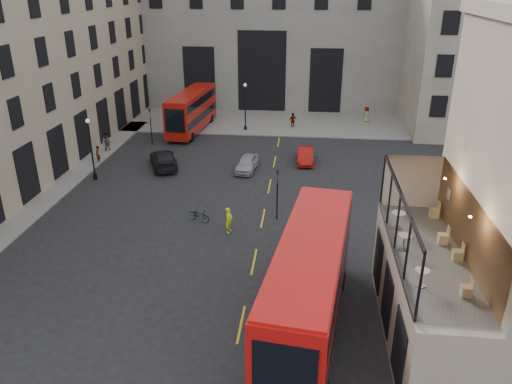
# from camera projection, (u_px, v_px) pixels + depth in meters

# --- Properties ---
(ground) EXTENTS (140.00, 140.00, 0.00)m
(ground) POSITION_uv_depth(u_px,v_px,m) (281.00, 327.00, 24.76)
(ground) COLOR black
(ground) RESTS_ON ground
(host_frontage) EXTENTS (3.00, 11.00, 4.50)m
(host_frontage) POSITION_uv_depth(u_px,v_px,m) (421.00, 297.00, 23.25)
(host_frontage) COLOR tan
(host_frontage) RESTS_ON ground
(cafe_floor) EXTENTS (3.00, 10.00, 0.10)m
(cafe_floor) POSITION_uv_depth(u_px,v_px,m) (428.00, 254.00, 22.33)
(cafe_floor) COLOR slate
(cafe_floor) RESTS_ON host_frontage
(gateway) EXTENTS (35.00, 10.60, 18.00)m
(gateway) POSITION_uv_depth(u_px,v_px,m) (266.00, 32.00, 65.32)
(gateway) COLOR gray
(gateway) RESTS_ON ground
(building_right) EXTENTS (16.60, 18.60, 20.00)m
(building_right) POSITION_uv_depth(u_px,v_px,m) (484.00, 32.00, 55.21)
(building_right) COLOR #AAA289
(building_right) RESTS_ON ground
(pavement_far) EXTENTS (40.00, 12.00, 0.12)m
(pavement_far) POSITION_uv_depth(u_px,v_px,m) (250.00, 121.00, 60.00)
(pavement_far) COLOR slate
(pavement_far) RESTS_ON ground
(pavement_left) EXTENTS (8.00, 48.00, 0.12)m
(pavement_left) POSITION_uv_depth(u_px,v_px,m) (1.00, 205.00, 37.79)
(pavement_left) COLOR slate
(pavement_left) RESTS_ON ground
(traffic_light_near) EXTENTS (0.16, 0.20, 3.80)m
(traffic_light_near) POSITION_uv_depth(u_px,v_px,m) (277.00, 188.00, 34.85)
(traffic_light_near) COLOR black
(traffic_light_near) RESTS_ON ground
(traffic_light_far) EXTENTS (0.16, 0.20, 3.80)m
(traffic_light_far) POSITION_uv_depth(u_px,v_px,m) (150.00, 122.00, 50.79)
(traffic_light_far) COLOR black
(traffic_light_far) RESTS_ON ground
(street_lamp_a) EXTENTS (0.36, 0.36, 5.33)m
(street_lamp_a) POSITION_uv_depth(u_px,v_px,m) (92.00, 153.00, 41.86)
(street_lamp_a) COLOR black
(street_lamp_a) RESTS_ON ground
(street_lamp_b) EXTENTS (0.36, 0.36, 5.33)m
(street_lamp_b) POSITION_uv_depth(u_px,v_px,m) (245.00, 110.00, 55.42)
(street_lamp_b) COLOR black
(street_lamp_b) RESTS_ON ground
(bus_near) EXTENTS (4.56, 12.90, 5.04)m
(bus_near) POSITION_uv_depth(u_px,v_px,m) (310.00, 282.00, 23.36)
(bus_near) COLOR red
(bus_near) RESTS_ON ground
(bus_far) EXTENTS (3.52, 11.19, 4.39)m
(bus_far) POSITION_uv_depth(u_px,v_px,m) (192.00, 109.00, 55.37)
(bus_far) COLOR #A5140B
(bus_far) RESTS_ON ground
(car_a) EXTENTS (1.96, 4.10, 1.35)m
(car_a) POSITION_uv_depth(u_px,v_px,m) (247.00, 163.00, 44.48)
(car_a) COLOR #9B9DA3
(car_a) RESTS_ON ground
(car_b) EXTENTS (1.56, 4.19, 1.37)m
(car_b) POSITION_uv_depth(u_px,v_px,m) (305.00, 155.00, 46.49)
(car_b) COLOR #A70F0A
(car_b) RESTS_ON ground
(car_c) EXTENTS (4.01, 5.70, 1.53)m
(car_c) POSITION_uv_depth(u_px,v_px,m) (163.00, 159.00, 45.31)
(car_c) COLOR black
(car_c) RESTS_ON ground
(bicycle) EXTENTS (1.80, 1.19, 0.89)m
(bicycle) POSITION_uv_depth(u_px,v_px,m) (199.00, 215.00, 35.38)
(bicycle) COLOR gray
(bicycle) RESTS_ON ground
(cyclist) EXTENTS (0.62, 0.76, 1.80)m
(cyclist) POSITION_uv_depth(u_px,v_px,m) (229.00, 220.00, 33.63)
(cyclist) COLOR #E4FF1A
(cyclist) RESTS_ON ground
(pedestrian_a) EXTENTS (1.05, 0.87, 1.95)m
(pedestrian_a) POSITION_uv_depth(u_px,v_px,m) (107.00, 143.00, 49.10)
(pedestrian_a) COLOR gray
(pedestrian_a) RESTS_ON ground
(pedestrian_b) EXTENTS (1.44, 1.28, 1.93)m
(pedestrian_b) POSITION_uv_depth(u_px,v_px,m) (199.00, 122.00, 56.05)
(pedestrian_b) COLOR gray
(pedestrian_b) RESTS_ON ground
(pedestrian_c) EXTENTS (1.12, 0.84, 1.77)m
(pedestrian_c) POSITION_uv_depth(u_px,v_px,m) (293.00, 121.00, 56.93)
(pedestrian_c) COLOR gray
(pedestrian_c) RESTS_ON ground
(pedestrian_d) EXTENTS (1.10, 1.07, 1.91)m
(pedestrian_d) POSITION_uv_depth(u_px,v_px,m) (366.00, 115.00, 59.06)
(pedestrian_d) COLOR gray
(pedestrian_d) RESTS_ON ground
(pedestrian_e) EXTENTS (0.52, 0.67, 1.64)m
(pedestrian_e) POSITION_uv_depth(u_px,v_px,m) (98.00, 155.00, 46.22)
(pedestrian_e) COLOR gray
(pedestrian_e) RESTS_ON ground
(cafe_table_near) EXTENTS (0.58, 0.58, 0.73)m
(cafe_table_near) POSITION_uv_depth(u_px,v_px,m) (422.00, 275.00, 19.80)
(cafe_table_near) COLOR beige
(cafe_table_near) RESTS_ON cafe_floor
(cafe_table_mid) EXTENTS (0.60, 0.60, 0.75)m
(cafe_table_mid) POSITION_uv_depth(u_px,v_px,m) (404.00, 240.00, 22.44)
(cafe_table_mid) COLOR beige
(cafe_table_mid) RESTS_ON cafe_floor
(cafe_table_far) EXTENTS (0.68, 0.68, 0.85)m
(cafe_table_far) POSITION_uv_depth(u_px,v_px,m) (398.00, 218.00, 24.34)
(cafe_table_far) COLOR beige
(cafe_table_far) RESTS_ON cafe_floor
(cafe_chair_a) EXTENTS (0.39, 0.39, 0.78)m
(cafe_chair_a) POSITION_uv_depth(u_px,v_px,m) (467.00, 290.00, 19.28)
(cafe_chair_a) COLOR tan
(cafe_chair_a) RESTS_ON cafe_floor
(cafe_chair_b) EXTENTS (0.42, 0.42, 0.82)m
(cafe_chair_b) POSITION_uv_depth(u_px,v_px,m) (458.00, 254.00, 21.76)
(cafe_chair_b) COLOR tan
(cafe_chair_b) RESTS_ON cafe_floor
(cafe_chair_c) EXTENTS (0.44, 0.44, 0.86)m
(cafe_chair_c) POSITION_uv_depth(u_px,v_px,m) (443.00, 238.00, 23.09)
(cafe_chair_c) COLOR #D6BA7B
(cafe_chair_c) RESTS_ON cafe_floor
(cafe_chair_d) EXTENTS (0.46, 0.46, 0.86)m
(cafe_chair_d) POSITION_uv_depth(u_px,v_px,m) (434.00, 212.00, 25.59)
(cafe_chair_d) COLOR #D1BB79
(cafe_chair_d) RESTS_ON cafe_floor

